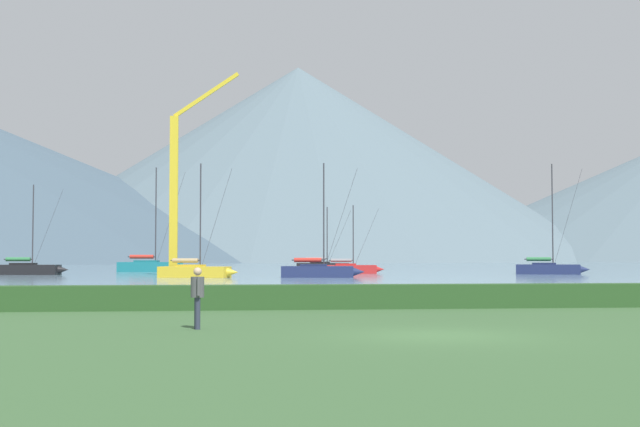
% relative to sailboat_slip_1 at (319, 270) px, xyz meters
% --- Properties ---
extents(ground_plane, '(1000.00, 1000.00, 0.00)m').
position_rel_sailboat_slip_1_xyz_m(ground_plane, '(-3.67, -56.42, -0.63)').
color(ground_plane, '#385B33').
extents(harbor_water, '(320.00, 246.00, 0.00)m').
position_rel_sailboat_slip_1_xyz_m(harbor_water, '(-3.67, 80.58, -0.63)').
color(harbor_water, slate).
rests_on(harbor_water, ground_plane).
extents(hedge_line, '(80.00, 1.20, 0.89)m').
position_rel_sailboat_slip_1_xyz_m(hedge_line, '(-3.67, -45.42, -0.18)').
color(hedge_line, '#284C23').
rests_on(hedge_line, ground_plane).
extents(sailboat_slip_1, '(7.58, 3.21, 10.29)m').
position_rel_sailboat_slip_1_xyz_m(sailboat_slip_1, '(0.00, 0.00, 0.00)').
color(sailboat_slip_1, navy).
rests_on(sailboat_slip_1, harbor_water).
extents(sailboat_slip_2, '(7.30, 4.11, 10.20)m').
position_rel_sailboat_slip_1_xyz_m(sailboat_slip_2, '(-10.98, 0.84, -0.02)').
color(sailboat_slip_2, gold).
rests_on(sailboat_slip_2, harbor_water).
extents(sailboat_slip_3, '(7.64, 2.97, 9.25)m').
position_rel_sailboat_slip_1_xyz_m(sailboat_slip_3, '(-28.32, 14.41, -0.00)').
color(sailboat_slip_3, black).
rests_on(sailboat_slip_3, harbor_water).
extents(sailboat_slip_5, '(6.94, 2.51, 7.43)m').
position_rel_sailboat_slip_1_xyz_m(sailboat_slip_5, '(5.20, 15.76, -0.07)').
color(sailboat_slip_5, red).
rests_on(sailboat_slip_5, harbor_water).
extents(sailboat_slip_7, '(8.82, 3.70, 12.62)m').
position_rel_sailboat_slip_1_xyz_m(sailboat_slip_7, '(-16.97, 28.86, 0.11)').
color(sailboat_slip_7, '#19707A').
rests_on(sailboat_slip_7, harbor_water).
extents(sailboat_slip_9, '(7.62, 4.26, 11.61)m').
position_rel_sailboat_slip_1_xyz_m(sailboat_slip_9, '(25.52, 10.31, 0.02)').
color(sailboat_slip_9, navy).
rests_on(sailboat_slip_9, harbor_water).
extents(sailboat_slip_11, '(7.61, 3.53, 8.12)m').
position_rel_sailboat_slip_1_xyz_m(sailboat_slip_11, '(4.31, 31.56, -0.02)').
color(sailboat_slip_11, black).
rests_on(sailboat_slip_11, harbor_water).
extents(person_standing_walker, '(0.36, 0.57, 1.65)m').
position_rel_sailboat_slip_1_xyz_m(person_standing_walker, '(-9.58, -53.84, 0.35)').
color(person_standing_walker, '#2D3347').
rests_on(person_standing_walker, ground_plane).
extents(dock_crane, '(7.25, 2.00, 19.97)m').
position_rel_sailboat_slip_1_xyz_m(dock_crane, '(-13.06, 7.43, 6.37)').
color(dock_crane, '#333338').
rests_on(dock_crane, ground_plane).
extents(distant_hill_west_ridge, '(238.70, 238.70, 76.95)m').
position_rel_sailboat_slip_1_xyz_m(distant_hill_west_ridge, '(22.56, 263.61, 37.85)').
color(distant_hill_west_ridge, slate).
rests_on(distant_hill_west_ridge, ground_plane).
extents(distant_hill_far_shoulder, '(207.62, 207.62, 55.34)m').
position_rel_sailboat_slip_1_xyz_m(distant_hill_far_shoulder, '(47.90, 274.85, 27.04)').
color(distant_hill_far_shoulder, '#4C6070').
rests_on(distant_hill_far_shoulder, ground_plane).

